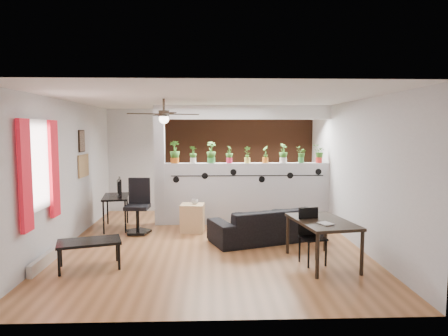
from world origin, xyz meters
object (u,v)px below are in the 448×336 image
coffee_table (89,243)px  folding_chair (310,231)px  potted_plant_0 (175,151)px  computer_desk (116,199)px  office_chair (138,210)px  potted_plant_6 (283,153)px  potted_plant_4 (247,154)px  cup (195,202)px  sofa (267,225)px  cube_shelf (192,218)px  ceiling_fan (164,116)px  potted_plant_3 (229,154)px  potted_plant_5 (265,154)px  potted_plant_2 (211,152)px  potted_plant_7 (301,154)px  dining_table (322,225)px  potted_plant_1 (193,154)px  potted_plant_8 (319,153)px

coffee_table → folding_chair: bearing=2.3°
potted_plant_0 → computer_desk: potted_plant_0 is taller
office_chair → potted_plant_6: bearing=13.4°
potted_plant_4 → cup: (-1.13, -0.66, -0.93)m
cup → office_chair: bearing=-176.7°
potted_plant_0 → folding_chair: (2.32, -2.64, -1.10)m
sofa → cube_shelf: 1.59m
ceiling_fan → potted_plant_3: (1.21, 1.80, -0.76)m
potted_plant_6 → coffee_table: potted_plant_6 is taller
potted_plant_4 → folding_chair: bearing=-74.3°
potted_plant_5 → coffee_table: potted_plant_5 is taller
ceiling_fan → potted_plant_4: (1.60, 1.80, -0.77)m
computer_desk → coffee_table: computer_desk is taller
potted_plant_3 → potted_plant_6: (1.18, -0.00, 0.02)m
potted_plant_2 → potted_plant_3: potted_plant_2 is taller
potted_plant_2 → potted_plant_7: bearing=0.0°
dining_table → folding_chair: 0.20m
potted_plant_2 → sofa: 2.15m
potted_plant_5 → potted_plant_7: bearing=-0.0°
ceiling_fan → potted_plant_0: bearing=89.4°
potted_plant_7 → office_chair: (-3.45, -0.73, -1.06)m
potted_plant_7 → potted_plant_5: bearing=180.0°
potted_plant_6 → potted_plant_7: size_ratio=1.18×
potted_plant_7 → cube_shelf: size_ratio=0.63×
ceiling_fan → computer_desk: (-1.20, 1.46, -1.69)m
potted_plant_0 → potted_plant_3: size_ratio=1.30×
potted_plant_1 → office_chair: 1.69m
coffee_table → potted_plant_3: bearing=51.1°
potted_plant_2 → potted_plant_7: size_ratio=1.30×
potted_plant_6 → office_chair: bearing=-166.6°
potted_plant_7 → potted_plant_1: bearing=-180.0°
potted_plant_1 → potted_plant_5: 1.58m
potted_plant_4 → dining_table: (0.91, -2.69, -0.94)m
folding_chair → potted_plant_0: bearing=131.4°
folding_chair → coffee_table: (-3.37, -0.14, -0.13)m
potted_plant_1 → potted_plant_2: (0.39, 0.00, 0.05)m
potted_plant_8 → sofa: size_ratio=0.20×
potted_plant_2 → folding_chair: size_ratio=0.54×
office_chair → coffee_table: bearing=-100.2°
potted_plant_5 → potted_plant_8: size_ratio=0.95×
potted_plant_1 → dining_table: 3.53m
ceiling_fan → potted_plant_2: bearing=65.8°
ceiling_fan → folding_chair: (2.34, -0.84, -1.81)m
potted_plant_5 → potted_plant_4: bearing=-180.0°
potted_plant_5 → potted_plant_8: 1.19m
potted_plant_5 → sofa: (-0.14, -1.35, -1.25)m
folding_chair → ceiling_fan: bearing=160.3°
cup → dining_table: (2.04, -2.02, -0.01)m
potted_plant_1 → office_chair: (-1.08, -0.73, -1.07)m
potted_plant_2 → potted_plant_3: (0.40, 0.00, -0.04)m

